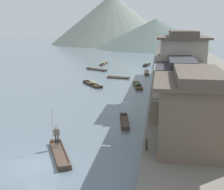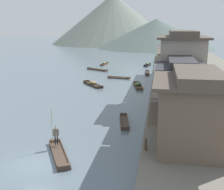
% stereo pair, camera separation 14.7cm
% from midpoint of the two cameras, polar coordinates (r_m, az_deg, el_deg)
% --- Properties ---
extents(ground_plane, '(400.00, 400.00, 0.00)m').
position_cam_midpoint_polar(ground_plane, '(23.15, -14.45, -13.00)').
color(ground_plane, slate).
extents(riverbank_right, '(18.00, 110.00, 0.63)m').
position_cam_midpoint_polar(riverbank_right, '(50.42, 18.08, 1.65)').
color(riverbank_right, '#6B665B').
rests_on(riverbank_right, ground).
extents(boat_foreground_poled, '(3.31, 5.16, 0.43)m').
position_cam_midpoint_polar(boat_foreground_poled, '(24.21, -9.98, -11.16)').
color(boat_foreground_poled, '#423328').
rests_on(boat_foreground_poled, ground).
extents(boatman_person, '(0.54, 0.35, 3.04)m').
position_cam_midpoint_polar(boatman_person, '(25.00, -10.63, -7.15)').
color(boatman_person, black).
rests_on(boatman_person, boat_foreground_poled).
extents(boat_moored_nearest, '(4.39, 5.21, 0.78)m').
position_cam_midpoint_polar(boat_moored_nearest, '(49.97, -3.61, 2.13)').
color(boat_moored_nearest, '#33281E').
rests_on(boat_moored_nearest, ground).
extents(boat_moored_second, '(4.42, 1.93, 0.37)m').
position_cam_midpoint_polar(boat_moored_second, '(56.44, 1.43, 3.36)').
color(boat_moored_second, '#423328').
rests_on(boat_moored_second, ground).
extents(boat_moored_third, '(2.14, 5.68, 0.78)m').
position_cam_midpoint_polar(boat_moored_third, '(49.04, 5.10, 1.89)').
color(boat_moored_third, brown).
rests_on(boat_moored_third, ground).
extents(boat_moored_far, '(1.73, 3.89, 0.77)m').
position_cam_midpoint_polar(boat_moored_far, '(73.78, 6.88, 5.83)').
color(boat_moored_far, '#232326').
rests_on(boat_moored_far, ground).
extents(boat_midriver_drifting, '(1.07, 5.22, 0.36)m').
position_cam_midpoint_polar(boat_midriver_drifting, '(62.47, 6.87, 4.26)').
color(boat_midriver_drifting, '#33281E').
rests_on(boat_midriver_drifting, ground).
extents(boat_midriver_upstream, '(1.59, 4.79, 0.43)m').
position_cam_midpoint_polar(boat_midriver_upstream, '(31.21, 2.51, -5.19)').
color(boat_midriver_upstream, '#423328').
rests_on(boat_midriver_upstream, ground).
extents(boat_upstream_distant, '(5.19, 3.58, 0.44)m').
position_cam_midpoint_polar(boat_upstream_distant, '(66.33, -2.81, 4.91)').
color(boat_upstream_distant, '#423328').
rests_on(boat_upstream_distant, ground).
extents(boat_crossing_west, '(1.39, 4.91, 0.66)m').
position_cam_midpoint_polar(boat_crossing_west, '(75.48, -1.45, 6.04)').
color(boat_crossing_west, '#423328').
rests_on(boat_crossing_west, ground).
extents(house_waterfront_nearest, '(6.97, 7.58, 6.14)m').
position_cam_midpoint_polar(house_waterfront_nearest, '(23.88, 16.04, -2.92)').
color(house_waterfront_nearest, brown).
rests_on(house_waterfront_nearest, riverbank_right).
extents(house_waterfront_second, '(5.46, 7.01, 6.14)m').
position_cam_midpoint_polar(house_waterfront_second, '(31.25, 13.11, 1.13)').
color(house_waterfront_second, gray).
rests_on(house_waterfront_second, riverbank_right).
extents(house_waterfront_tall, '(6.31, 7.93, 8.74)m').
position_cam_midpoint_polar(house_waterfront_tall, '(37.94, 13.22, 5.27)').
color(house_waterfront_tall, gray).
rests_on(house_waterfront_tall, riverbank_right).
extents(house_waterfront_narrow, '(5.17, 7.97, 6.14)m').
position_cam_midpoint_polar(house_waterfront_narrow, '(45.92, 11.81, 5.12)').
color(house_waterfront_narrow, '#7F705B').
rests_on(house_waterfront_narrow, riverbank_right).
extents(house_waterfront_far, '(6.54, 5.66, 6.14)m').
position_cam_midpoint_polar(house_waterfront_far, '(52.78, 12.28, 6.19)').
color(house_waterfront_far, gray).
rests_on(house_waterfront_far, riverbank_right).
extents(house_waterfront_end, '(6.81, 7.72, 6.14)m').
position_cam_midpoint_polar(house_waterfront_end, '(59.64, 12.10, 7.01)').
color(house_waterfront_end, gray).
rests_on(house_waterfront_end, riverbank_right).
extents(mooring_post_dock_near, '(0.20, 0.20, 0.93)m').
position_cam_midpoint_polar(mooring_post_dock_near, '(23.36, 6.69, -9.43)').
color(mooring_post_dock_near, '#473828').
rests_on(mooring_post_dock_near, riverbank_right).
extents(mooring_post_dock_mid, '(0.20, 0.20, 0.83)m').
position_cam_midpoint_polar(mooring_post_dock_mid, '(30.23, 7.37, -4.12)').
color(mooring_post_dock_mid, '#473828').
rests_on(mooring_post_dock_mid, riverbank_right).
extents(mooring_post_dock_far, '(0.20, 0.20, 0.75)m').
position_cam_midpoint_polar(mooring_post_dock_far, '(40.26, 7.92, 0.30)').
color(mooring_post_dock_far, '#473828').
rests_on(mooring_post_dock_far, riverbank_right).
extents(hill_far_west, '(50.70, 50.70, 12.08)m').
position_cam_midpoint_polar(hill_far_west, '(129.36, 8.52, 11.66)').
color(hill_far_west, '#4C5B56').
rests_on(hill_far_west, ground).
extents(hill_far_centre, '(62.73, 62.73, 24.74)m').
position_cam_midpoint_polar(hill_far_centre, '(155.92, 0.30, 14.45)').
color(hill_far_centre, slate).
rests_on(hill_far_centre, ground).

